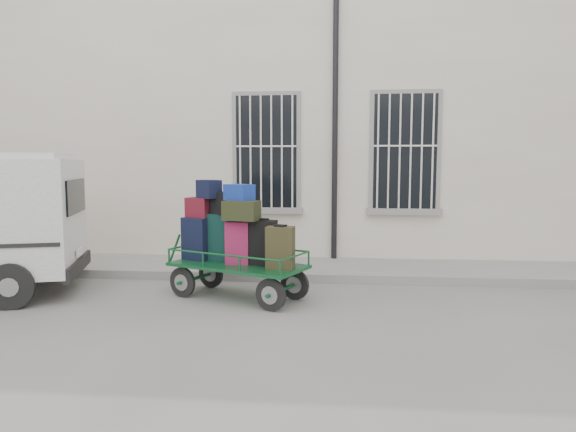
# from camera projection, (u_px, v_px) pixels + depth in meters

# --- Properties ---
(ground) EXTENTS (80.00, 80.00, 0.00)m
(ground) POSITION_uv_depth(u_px,v_px,m) (266.00, 304.00, 7.39)
(ground) COLOR slate
(ground) RESTS_ON ground
(building) EXTENTS (24.00, 5.15, 6.00)m
(building) POSITION_uv_depth(u_px,v_px,m) (297.00, 124.00, 12.54)
(building) COLOR beige
(building) RESTS_ON ground
(sidewalk) EXTENTS (24.00, 1.70, 0.15)m
(sidewalk) POSITION_uv_depth(u_px,v_px,m) (282.00, 268.00, 9.56)
(sidewalk) COLOR gray
(sidewalk) RESTS_ON ground
(luggage_cart) EXTENTS (2.37, 1.65, 1.77)m
(luggage_cart) POSITION_uv_depth(u_px,v_px,m) (234.00, 240.00, 7.68)
(luggage_cart) COLOR black
(luggage_cart) RESTS_ON ground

